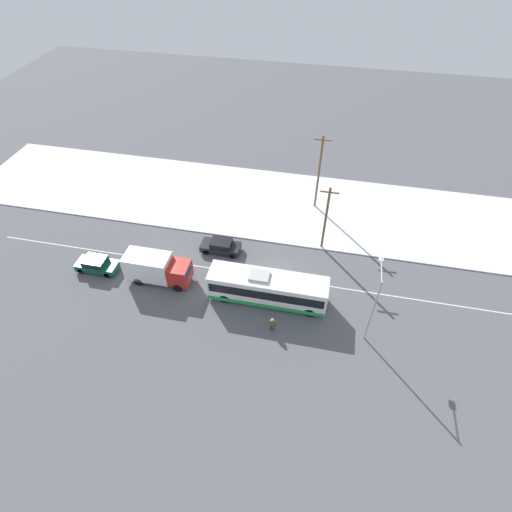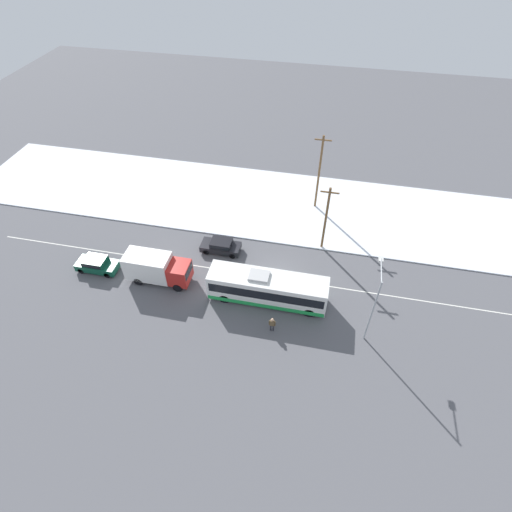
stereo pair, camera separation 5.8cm
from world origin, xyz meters
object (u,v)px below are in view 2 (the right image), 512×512
(streetlamp, at_px, (375,298))
(utility_pole_snowlot, at_px, (319,172))
(city_bus, at_px, (268,288))
(sedan_car, at_px, (221,245))
(box_truck, at_px, (156,268))
(utility_pole_roadside, at_px, (326,218))
(pedestrian_at_stop, at_px, (272,323))
(parked_car_near_truck, at_px, (97,264))

(streetlamp, relative_size, utility_pole_snowlot, 0.79)
(city_bus, height_order, sedan_car, city_bus)
(sedan_car, relative_size, utility_pole_snowlot, 0.45)
(box_truck, distance_m, utility_pole_snowlot, 20.52)
(streetlamp, distance_m, utility_pole_roadside, 11.12)
(pedestrian_at_stop, distance_m, utility_pole_snowlot, 18.99)
(box_truck, xyz_separation_m, utility_pole_roadside, (15.19, 7.93, 2.31))
(streetlamp, bearing_deg, city_bus, 168.10)
(parked_car_near_truck, xyz_separation_m, pedestrian_at_stop, (18.39, -3.64, 0.20))
(city_bus, bearing_deg, sedan_car, 137.59)
(box_truck, bearing_deg, parked_car_near_truck, 179.90)
(parked_car_near_truck, height_order, pedestrian_at_stop, pedestrian_at_stop)
(parked_car_near_truck, height_order, streetlamp, streetlamp)
(city_bus, relative_size, sedan_car, 2.64)
(city_bus, distance_m, pedestrian_at_stop, 3.57)
(box_truck, bearing_deg, pedestrian_at_stop, -16.95)
(pedestrian_at_stop, relative_size, streetlamp, 0.23)
(city_bus, bearing_deg, utility_pole_roadside, 62.24)
(sedan_car, bearing_deg, city_bus, 137.59)
(city_bus, distance_m, parked_car_near_truck, 17.35)
(utility_pole_roadside, bearing_deg, streetlamp, -65.36)
(sedan_car, distance_m, parked_car_near_truck, 12.49)
(parked_car_near_truck, distance_m, pedestrian_at_stop, 18.75)
(box_truck, height_order, parked_car_near_truck, box_truck)
(sedan_car, distance_m, utility_pole_snowlot, 13.74)
(streetlamp, bearing_deg, pedestrian_at_stop, -169.40)
(city_bus, relative_size, box_truck, 1.74)
(city_bus, distance_m, sedan_car, 8.13)
(city_bus, xyz_separation_m, sedan_car, (-5.97, 5.46, -0.78))
(streetlamp, bearing_deg, box_truck, 173.79)
(sedan_car, xyz_separation_m, utility_pole_roadside, (10.29, 2.75, 3.20))
(sedan_car, bearing_deg, box_truck, 46.65)
(box_truck, relative_size, streetlamp, 0.87)
(parked_car_near_truck, bearing_deg, box_truck, -0.10)
(city_bus, relative_size, streetlamp, 1.51)
(utility_pole_snowlot, bearing_deg, sedan_car, -132.42)
(streetlamp, xyz_separation_m, utility_pole_snowlot, (-6.05, 17.05, 0.15))
(utility_pole_snowlot, bearing_deg, streetlamp, -70.46)
(city_bus, distance_m, box_truck, 10.87)
(city_bus, height_order, parked_car_near_truck, city_bus)
(city_bus, height_order, pedestrian_at_stop, city_bus)
(sedan_car, relative_size, parked_car_near_truck, 1.00)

